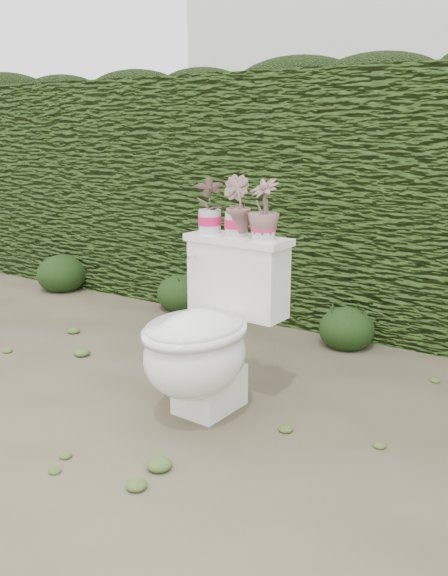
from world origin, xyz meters
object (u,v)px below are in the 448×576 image
Objects in this scene: toilet at (207,337)px; potted_plant_right at (264,211)px; potted_plant_left at (210,206)px; potted_plant_center at (236,208)px.

potted_plant_right is at bearing 60.29° from toilet.
toilet is 0.62m from potted_plant_left.
potted_plant_left is at bearing 15.00° from potted_plant_center.
toilet is at bearing 91.25° from potted_plant_left.
potted_plant_left is 0.30m from potted_plant_right.
potted_plant_center is 1.03× the size of potted_plant_right.
toilet is 0.61m from potted_plant_right.
potted_plant_center is (0.15, -0.01, 0.01)m from potted_plant_left.
potted_plant_right reaches higher than potted_plant_left.
toilet is 0.60m from potted_plant_center.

